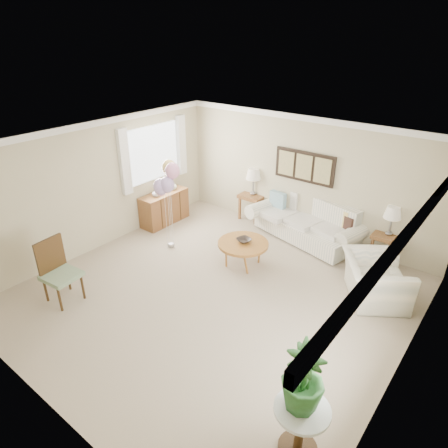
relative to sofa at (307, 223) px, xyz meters
name	(u,v)px	position (x,y,z in m)	size (l,w,h in m)	color
ground_plane	(215,295)	(-0.26, -2.84, -0.36)	(6.00, 6.00, 0.00)	tan
room_shell	(212,205)	(-0.37, -2.75, 1.27)	(6.04, 6.04, 2.60)	#BBB392
wall_art_triptych	(304,167)	(-0.26, 0.12, 1.19)	(1.35, 0.06, 0.65)	black
sofa	(307,223)	(0.00, 0.00, 0.00)	(2.67, 1.41, 0.91)	#F3E9CD
end_table_left	(253,198)	(-1.50, 0.11, 0.17)	(0.57, 0.52, 0.63)	brown
end_table_right	(388,239)	(1.66, 0.10, 0.13)	(0.54, 0.49, 0.59)	brown
lamp_left	(254,175)	(-1.50, 0.11, 0.75)	(0.36, 0.36, 0.63)	gray
lamp_right	(393,213)	(1.66, 0.10, 0.67)	(0.33, 0.33, 0.58)	gray
coffee_table	(243,244)	(-0.45, -1.75, 0.09)	(0.97, 0.97, 0.49)	#9D6927
decor_bowl	(244,240)	(-0.46, -1.72, 0.17)	(0.27, 0.27, 0.07)	black
armchair	(375,280)	(1.90, -1.24, 0.01)	(1.12, 0.98, 0.73)	#F3E9CD
side_table	(301,419)	(2.24, -4.47, 0.13)	(0.60, 0.60, 0.65)	silver
potted_plant	(303,377)	(2.21, -4.45, 0.69)	(0.45, 0.45, 0.80)	#244A1E
accent_chair	(58,270)	(-2.24, -4.51, 0.21)	(0.59, 0.59, 1.09)	gray
credenza	(164,208)	(-3.02, -1.34, 0.01)	(0.46, 1.20, 0.74)	brown
vase_white	(156,193)	(-3.00, -1.59, 0.47)	(0.17, 0.17, 0.18)	#B6B8C6
vase_sage	(173,186)	(-3.00, -1.04, 0.48)	(0.19, 0.19, 0.19)	silver
balloon_cluster	(167,179)	(-2.02, -2.13, 1.17)	(0.54, 0.55, 1.87)	gray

